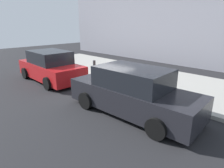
# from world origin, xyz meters

# --- Properties ---
(ground_plane) EXTENTS (40.00, 40.00, 0.00)m
(ground_plane) POSITION_xyz_m (0.00, 0.00, 0.00)
(ground_plane) COLOR black
(sidewalk_curb) EXTENTS (18.00, 5.00, 0.14)m
(sidewalk_curb) POSITION_xyz_m (0.00, -2.50, 0.07)
(sidewalk_curb) COLOR #9E9B93
(sidewalk_curb) RESTS_ON ground_plane
(building_facade_sidewalk_side) EXTENTS (24.00, 3.00, 8.46)m
(building_facade_sidewalk_side) POSITION_xyz_m (0.00, -8.82, 4.23)
(building_facade_sidewalk_side) COLOR gray
(building_facade_sidewalk_side) RESTS_ON ground_plane
(suitcase_teal_0) EXTENTS (0.50, 0.25, 0.96)m
(suitcase_teal_0) POSITION_xyz_m (-2.98, -0.55, 0.49)
(suitcase_teal_0) COLOR #0F606B
(suitcase_teal_0) RESTS_ON sidewalk_curb
(suitcase_maroon_1) EXTENTS (0.51, 0.26, 0.79)m
(suitcase_maroon_1) POSITION_xyz_m (-2.36, -0.52, 0.44)
(suitcase_maroon_1) COLOR maroon
(suitcase_maroon_1) RESTS_ON sidewalk_curb
(suitcase_navy_2) EXTENTS (0.39, 0.26, 1.07)m
(suitcase_navy_2) POSITION_xyz_m (-1.79, -0.56, 0.51)
(suitcase_navy_2) COLOR navy
(suitcase_navy_2) RESTS_ON sidewalk_curb
(suitcase_silver_3) EXTENTS (0.41, 0.25, 0.94)m
(suitcase_silver_3) POSITION_xyz_m (-1.28, -0.49, 0.48)
(suitcase_silver_3) COLOR #9EA0A8
(suitcase_silver_3) RESTS_ON sidewalk_curb
(suitcase_olive_4) EXTENTS (0.41, 0.22, 1.03)m
(suitcase_olive_4) POSITION_xyz_m (-0.75, -0.54, 0.50)
(suitcase_olive_4) COLOR #59601E
(suitcase_olive_4) RESTS_ON sidewalk_curb
(suitcase_red_5) EXTENTS (0.37, 0.22, 0.95)m
(suitcase_red_5) POSITION_xyz_m (-0.24, -0.46, 0.48)
(suitcase_red_5) COLOR red
(suitcase_red_5) RESTS_ON sidewalk_curb
(fire_hydrant) EXTENTS (0.39, 0.21, 0.77)m
(fire_hydrant) POSITION_xyz_m (0.54, -0.53, 0.54)
(fire_hydrant) COLOR #D89E0C
(fire_hydrant) RESTS_ON sidewalk_curb
(bollard_post) EXTENTS (0.15, 0.15, 0.95)m
(bollard_post) POSITION_xyz_m (1.13, -0.38, 0.61)
(bollard_post) COLOR #333338
(bollard_post) RESTS_ON sidewalk_curb
(parked_car_charcoal_0) EXTENTS (4.86, 2.12, 1.66)m
(parked_car_charcoal_0) POSITION_xyz_m (-3.16, 1.50, 0.78)
(parked_car_charcoal_0) COLOR black
(parked_car_charcoal_0) RESTS_ON ground_plane
(parked_car_red_1) EXTENTS (4.48, 2.08, 1.65)m
(parked_car_red_1) POSITION_xyz_m (2.65, 1.50, 0.77)
(parked_car_red_1) COLOR #AD1619
(parked_car_red_1) RESTS_ON ground_plane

